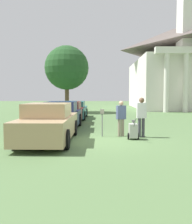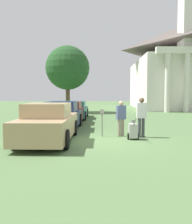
{
  "view_description": "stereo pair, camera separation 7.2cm",
  "coord_description": "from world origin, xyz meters",
  "px_view_note": "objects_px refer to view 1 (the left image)",
  "views": [
    {
      "loc": [
        -0.09,
        -10.41,
        1.97
      ],
      "look_at": [
        -0.28,
        1.7,
        1.1
      ],
      "focal_mm": 40.0,
      "sensor_mm": 36.0,
      "label": 1
    },
    {
      "loc": [
        -0.01,
        -10.41,
        1.97
      ],
      "look_at": [
        -0.28,
        1.7,
        1.1
      ],
      "focal_mm": 40.0,
      "sensor_mm": 36.0,
      "label": 2
    }
  ],
  "objects_px": {
    "parking_meter": "(102,117)",
    "equipment_cart": "(133,131)",
    "person_supervisor": "(141,115)",
    "church": "(174,66)",
    "parked_car_teal": "(74,110)",
    "parked_car_navy": "(62,117)",
    "person_worker": "(121,116)",
    "parked_car_tan": "(49,124)",
    "parked_car_maroon": "(69,113)"
  },
  "relations": [
    {
      "from": "parking_meter",
      "to": "church",
      "type": "xyz_separation_m",
      "value": [
        10.17,
        23.75,
        4.97
      ]
    },
    {
      "from": "parked_car_teal",
      "to": "parking_meter",
      "type": "xyz_separation_m",
      "value": [
        2.23,
        -8.7,
        0.24
      ]
    },
    {
      "from": "equipment_cart",
      "to": "person_supervisor",
      "type": "bearing_deg",
      "value": 50.38
    },
    {
      "from": "person_supervisor",
      "to": "equipment_cart",
      "type": "relative_size",
      "value": 1.82
    },
    {
      "from": "parked_car_maroon",
      "to": "parked_car_teal",
      "type": "height_order",
      "value": "parked_car_maroon"
    },
    {
      "from": "parked_car_navy",
      "to": "person_worker",
      "type": "relative_size",
      "value": 2.91
    },
    {
      "from": "person_worker",
      "to": "person_supervisor",
      "type": "relative_size",
      "value": 0.91
    },
    {
      "from": "parking_meter",
      "to": "person_worker",
      "type": "relative_size",
      "value": 0.77
    },
    {
      "from": "parked_car_tan",
      "to": "church",
      "type": "bearing_deg",
      "value": 63.42
    },
    {
      "from": "parking_meter",
      "to": "parked_car_maroon",
      "type": "bearing_deg",
      "value": 112.47
    },
    {
      "from": "church",
      "to": "parked_car_maroon",
      "type": "bearing_deg",
      "value": -124.02
    },
    {
      "from": "equipment_cart",
      "to": "person_worker",
      "type": "bearing_deg",
      "value": 118.77
    },
    {
      "from": "parked_car_teal",
      "to": "parked_car_tan",
      "type": "bearing_deg",
      "value": -90.23
    },
    {
      "from": "person_supervisor",
      "to": "equipment_cart",
      "type": "distance_m",
      "value": 0.95
    },
    {
      "from": "parked_car_tan",
      "to": "equipment_cart",
      "type": "distance_m",
      "value": 3.63
    },
    {
      "from": "parked_car_tan",
      "to": "person_supervisor",
      "type": "xyz_separation_m",
      "value": [
        4.01,
        1.08,
        0.3
      ]
    },
    {
      "from": "parked_car_navy",
      "to": "parking_meter",
      "type": "xyz_separation_m",
      "value": [
        2.23,
        -2.31,
        0.18
      ]
    },
    {
      "from": "parked_car_navy",
      "to": "person_supervisor",
      "type": "xyz_separation_m",
      "value": [
        4.01,
        -2.5,
        0.32
      ]
    },
    {
      "from": "person_worker",
      "to": "person_supervisor",
      "type": "xyz_separation_m",
      "value": [
        0.9,
        -0.3,
        0.1
      ]
    },
    {
      "from": "parked_car_navy",
      "to": "equipment_cart",
      "type": "bearing_deg",
      "value": -40.53
    },
    {
      "from": "person_supervisor",
      "to": "parked_car_navy",
      "type": "bearing_deg",
      "value": -33.22
    },
    {
      "from": "parking_meter",
      "to": "church",
      "type": "relative_size",
      "value": 0.06
    },
    {
      "from": "person_supervisor",
      "to": "church",
      "type": "xyz_separation_m",
      "value": [
        8.38,
        23.94,
        4.82
      ]
    },
    {
      "from": "parked_car_tan",
      "to": "person_supervisor",
      "type": "bearing_deg",
      "value": 14.89
    },
    {
      "from": "person_worker",
      "to": "church",
      "type": "relative_size",
      "value": 0.07
    },
    {
      "from": "parked_car_tan",
      "to": "person_worker",
      "type": "xyz_separation_m",
      "value": [
        3.11,
        1.38,
        0.2
      ]
    },
    {
      "from": "person_worker",
      "to": "equipment_cart",
      "type": "bearing_deg",
      "value": 101.1
    },
    {
      "from": "parked_car_tan",
      "to": "equipment_cart",
      "type": "bearing_deg",
      "value": 8.53
    },
    {
      "from": "parked_car_maroon",
      "to": "person_worker",
      "type": "relative_size",
      "value": 3.13
    },
    {
      "from": "parked_car_tan",
      "to": "person_supervisor",
      "type": "distance_m",
      "value": 4.17
    },
    {
      "from": "parking_meter",
      "to": "equipment_cart",
      "type": "height_order",
      "value": "parking_meter"
    },
    {
      "from": "parked_car_maroon",
      "to": "person_worker",
      "type": "bearing_deg",
      "value": -59.69
    },
    {
      "from": "parked_car_maroon",
      "to": "equipment_cart",
      "type": "distance_m",
      "value": 7.09
    },
    {
      "from": "parked_car_teal",
      "to": "church",
      "type": "relative_size",
      "value": 0.23
    },
    {
      "from": "parking_meter",
      "to": "church",
      "type": "height_order",
      "value": "church"
    },
    {
      "from": "person_supervisor",
      "to": "church",
      "type": "relative_size",
      "value": 0.08
    },
    {
      "from": "person_worker",
      "to": "parked_car_maroon",
      "type": "bearing_deg",
      "value": -77.28
    },
    {
      "from": "parked_car_teal",
      "to": "church",
      "type": "height_order",
      "value": "church"
    },
    {
      "from": "parked_car_teal",
      "to": "person_supervisor",
      "type": "height_order",
      "value": "person_supervisor"
    },
    {
      "from": "parked_car_navy",
      "to": "person_supervisor",
      "type": "height_order",
      "value": "person_supervisor"
    },
    {
      "from": "parked_car_teal",
      "to": "person_worker",
      "type": "xyz_separation_m",
      "value": [
        3.11,
        -8.59,
        0.28
      ]
    },
    {
      "from": "parked_car_maroon",
      "to": "parking_meter",
      "type": "xyz_separation_m",
      "value": [
        2.23,
        -5.39,
        0.2
      ]
    },
    {
      "from": "person_worker",
      "to": "church",
      "type": "xyz_separation_m",
      "value": [
        9.28,
        23.64,
        4.92
      ]
    },
    {
      "from": "person_supervisor",
      "to": "equipment_cart",
      "type": "xyz_separation_m",
      "value": [
        -0.44,
        -0.53,
        -0.66
      ]
    },
    {
      "from": "equipment_cart",
      "to": "church",
      "type": "bearing_deg",
      "value": 70.03
    },
    {
      "from": "parked_car_tan",
      "to": "parked_car_maroon",
      "type": "relative_size",
      "value": 0.95
    },
    {
      "from": "parked_car_tan",
      "to": "parked_car_teal",
      "type": "xyz_separation_m",
      "value": [
        0.0,
        9.97,
        -0.09
      ]
    },
    {
      "from": "person_supervisor",
      "to": "parked_car_maroon",
      "type": "bearing_deg",
      "value": -55.58
    },
    {
      "from": "parked_car_teal",
      "to": "person_worker",
      "type": "distance_m",
      "value": 9.14
    },
    {
      "from": "equipment_cart",
      "to": "parked_car_tan",
      "type": "bearing_deg",
      "value": -171.38
    }
  ]
}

